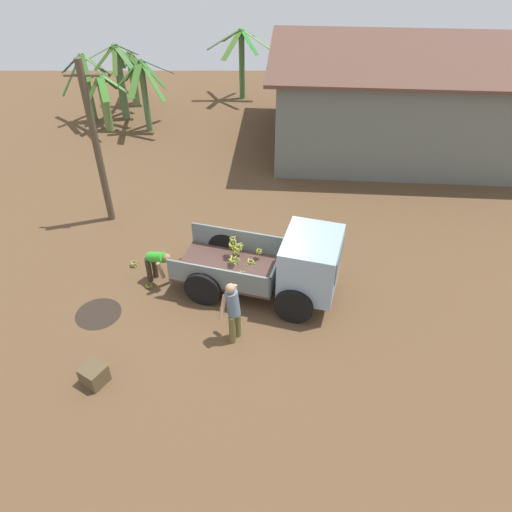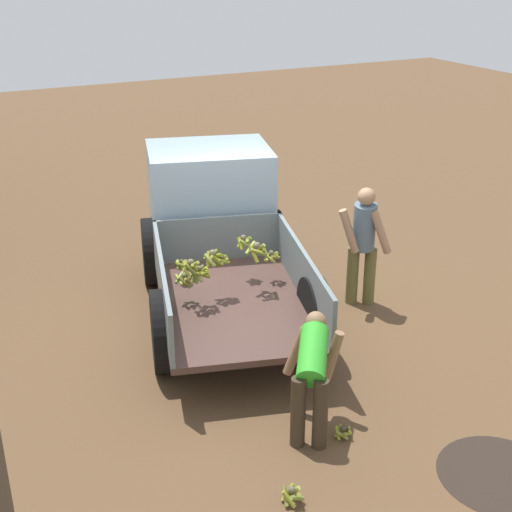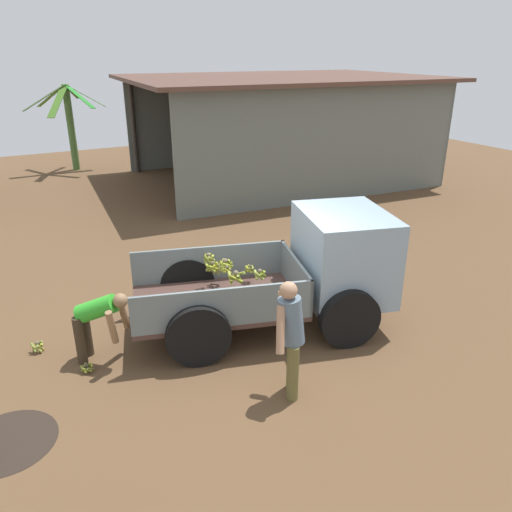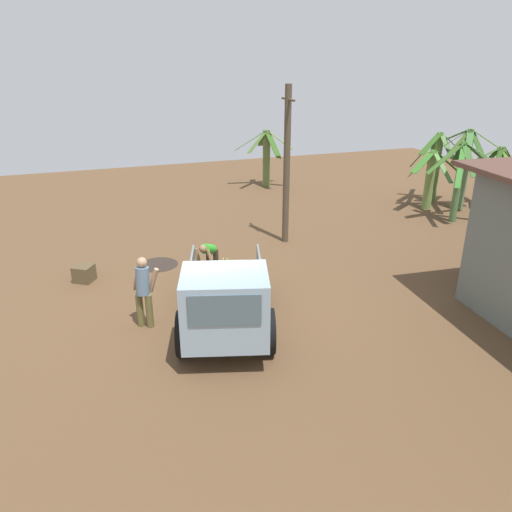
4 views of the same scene
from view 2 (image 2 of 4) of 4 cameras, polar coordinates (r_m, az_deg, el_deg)
The scene contains 7 objects.
ground at distance 9.47m, azimuth -1.56°, elevation -4.95°, with size 36.00×36.00×0.00m, color brown.
mud_patch_0 at distance 7.29m, azimuth 18.91°, elevation -16.24°, with size 1.16×1.16×0.01m, color #2C221B.
cargo_truck at distance 9.96m, azimuth -3.32°, elevation 2.87°, with size 4.50×2.86×1.92m.
person_foreground_visitor at distance 9.53m, azimuth 8.60°, elevation 1.20°, with size 0.59×0.66×1.69m.
person_worker_loading at distance 7.08m, azimuth 4.51°, elevation -9.08°, with size 0.88×0.79×1.14m.
banana_bunch_on_ground_0 at distance 7.37m, azimuth 6.97°, elevation -13.75°, with size 0.19×0.19×0.14m.
banana_bunch_on_ground_1 at distance 6.60m, azimuth 2.87°, elevation -18.52°, with size 0.20×0.20×0.18m.
Camera 2 is at (-7.56, 3.50, 4.51)m, focal length 50.00 mm.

